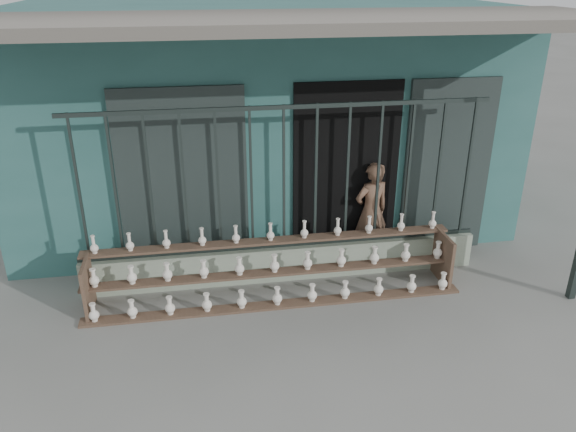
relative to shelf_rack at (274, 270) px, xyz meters
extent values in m
plane|color=slate|center=(0.19, -0.89, -0.36)|extent=(60.00, 60.00, 0.00)
cube|color=#2D605C|center=(0.19, 3.41, 1.24)|extent=(7.00, 5.00, 3.20)
cube|color=black|center=(1.09, 0.93, 0.84)|extent=(1.40, 0.12, 2.40)
cube|color=#202A28|center=(-1.01, 0.89, 0.84)|extent=(1.60, 0.08, 2.40)
cube|color=#202A28|center=(2.49, 0.89, 0.84)|extent=(1.20, 0.08, 2.40)
cube|color=#59544C|center=(0.19, 0.31, 2.79)|extent=(7.40, 2.00, 0.12)
cube|color=#9DAD94|center=(0.19, 0.41, -0.13)|extent=(5.00, 0.20, 0.45)
cube|color=#283330|center=(-2.16, 0.41, 0.99)|extent=(0.03, 0.03, 1.80)
cube|color=#283330|center=(-1.77, 0.41, 0.99)|extent=(0.03, 0.03, 1.80)
cube|color=#283330|center=(-1.38, 0.41, 0.99)|extent=(0.03, 0.03, 1.80)
cube|color=#283330|center=(-0.99, 0.41, 0.99)|extent=(0.03, 0.03, 1.80)
cube|color=#283330|center=(-0.60, 0.41, 0.99)|extent=(0.03, 0.03, 1.80)
cube|color=#283330|center=(-0.20, 0.41, 0.99)|extent=(0.03, 0.03, 1.80)
cube|color=#283330|center=(0.19, 0.41, 0.99)|extent=(0.03, 0.03, 1.80)
cube|color=#283330|center=(0.58, 0.41, 0.99)|extent=(0.03, 0.03, 1.80)
cube|color=#283330|center=(0.97, 0.41, 0.99)|extent=(0.03, 0.03, 1.80)
cube|color=#283330|center=(1.36, 0.41, 0.99)|extent=(0.03, 0.03, 1.80)
cube|color=#283330|center=(1.75, 0.41, 0.99)|extent=(0.03, 0.03, 1.80)
cube|color=#283330|center=(2.15, 0.41, 0.99)|extent=(0.03, 0.03, 1.80)
cube|color=#283330|center=(2.54, 0.41, 0.99)|extent=(0.03, 0.03, 1.80)
cube|color=#283330|center=(0.19, 0.41, 1.86)|extent=(5.00, 0.04, 0.05)
cube|color=#283330|center=(0.19, 0.41, 0.12)|extent=(5.00, 0.04, 0.05)
cube|color=brown|center=(0.00, -0.24, -0.34)|extent=(4.50, 0.18, 0.03)
cube|color=brown|center=(0.00, 0.01, -0.04)|extent=(4.50, 0.18, 0.03)
cube|color=brown|center=(0.00, 0.26, 0.26)|extent=(4.50, 0.18, 0.03)
cube|color=brown|center=(-2.15, 0.01, -0.04)|extent=(0.04, 0.55, 0.64)
cube|color=brown|center=(2.15, 0.01, -0.04)|extent=(0.04, 0.55, 0.64)
imported|color=brown|center=(1.43, 0.78, 0.33)|extent=(0.57, 0.45, 1.37)
camera|label=1|loc=(-0.81, -5.81, 3.31)|focal=35.00mm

